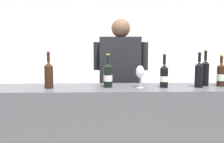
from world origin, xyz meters
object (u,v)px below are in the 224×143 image
Objects in this scene: person_server at (121,95)px; wine_bottle_2 at (199,74)px; wine_bottle_0 at (164,76)px; wine_bottle_4 at (205,72)px; wine_glass at (140,72)px; wine_bottle_3 at (108,75)px; wine_bottle_1 at (49,74)px; wine_bottle_5 at (221,75)px.

wine_bottle_2 is at bearing -39.64° from person_server.
wine_bottle_4 is at bearing 11.52° from wine_bottle_0.
wine_bottle_2 reaches higher than wine_glass.
wine_bottle_3 is 0.30m from wine_glass.
wine_bottle_1 is 1.50m from wine_bottle_4.
wine_glass is (-0.65, -0.10, 0.01)m from wine_bottle_4.
wine_bottle_1 is 0.97m from person_server.
wine_bottle_4 is 1.69× the size of wine_glass.
wine_bottle_1 is at bearing -179.68° from wine_bottle_2.
person_server is at bearing 74.48° from wine_bottle_3.
wine_bottle_0 reaches higher than wine_glass.
wine_bottle_2 is at bearing -134.78° from wine_bottle_4.
wine_glass is at bearing -179.40° from wine_bottle_2.
wine_bottle_2 is at bearing 0.32° from wine_bottle_1.
wine_glass is (-0.56, -0.01, 0.02)m from wine_bottle_2.
wine_bottle_4 reaches higher than wine_bottle_1.
wine_bottle_5 is 0.18× the size of person_server.
wine_glass is 0.12× the size of person_server.
person_server reaches higher than wine_bottle_1.
wine_bottle_0 is 0.43m from wine_bottle_4.
wine_bottle_2 is 0.94× the size of wine_bottle_4.
wine_bottle_2 is 0.97m from person_server.
wine_bottle_4 reaches higher than wine_bottle_5.
person_server reaches higher than wine_bottle_0.
wine_bottle_5 is at bearing -29.20° from person_server.
wine_glass is (0.30, -0.03, 0.03)m from wine_bottle_3.
wine_glass is at bearing -177.07° from wine_bottle_0.
wine_bottle_0 is 0.98× the size of wine_bottle_2.
wine_bottle_1 is 1.63× the size of wine_glass.
wine_bottle_5 is 1.12m from person_server.
wine_glass is (-0.23, -0.01, 0.03)m from wine_bottle_0.
wine_bottle_4 is at bearing 8.53° from wine_glass.
wine_bottle_1 reaches higher than wine_bottle_2.
wine_bottle_3 is 0.95m from wine_bottle_4.
wine_bottle_0 is 1.55× the size of wine_glass.
wine_bottle_5 is at bearing 14.02° from wine_bottle_2.
wine_bottle_1 is 0.20× the size of person_server.
wine_bottle_5 is 0.80m from wine_glass.
wine_bottle_0 is at bearing -168.48° from wine_bottle_4.
wine_bottle_2 is 1.04× the size of wine_bottle_3.
wine_bottle_3 is 1.05× the size of wine_bottle_5.
wine_bottle_3 is (0.55, 0.03, -0.01)m from wine_bottle_1.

